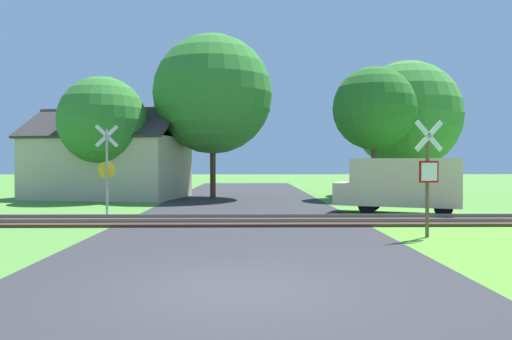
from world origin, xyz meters
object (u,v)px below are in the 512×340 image
at_px(tree_center, 213,94).
at_px(tree_left, 102,121).
at_px(crossing_sign_far, 107,165).
at_px(tree_far, 407,116).
at_px(mail_truck, 401,183).
at_px(house, 109,165).
at_px(tree_right, 374,108).
at_px(stop_sign_near, 428,172).

xyz_separation_m(tree_center, tree_left, (-5.84, -1.91, -1.70)).
distance_m(crossing_sign_far, tree_left, 8.60).
bearing_deg(tree_far, crossing_sign_far, -140.93).
xyz_separation_m(tree_center, mail_truck, (8.26, -9.01, -4.80)).
bearing_deg(tree_left, tree_far, 14.81).
xyz_separation_m(house, tree_right, (15.40, -0.86, 3.26)).
bearing_deg(stop_sign_near, tree_far, -120.25).
relative_size(house, mail_truck, 1.86).
xyz_separation_m(stop_sign_near, mail_truck, (1.22, 6.34, -0.56)).
relative_size(tree_right, tree_left, 1.12).
xyz_separation_m(tree_far, mail_truck, (-3.98, -11.88, -3.85)).
relative_size(tree_center, tree_far, 1.11).
xyz_separation_m(tree_far, tree_left, (-18.08, -4.78, -0.76)).
bearing_deg(house, tree_left, -71.60).
height_order(tree_far, tree_left, tree_far).
distance_m(tree_far, tree_right, 4.50).
bearing_deg(mail_truck, tree_far, 3.41).
height_order(crossing_sign_far, house, house).
bearing_deg(crossing_sign_far, tree_center, 54.58).
height_order(tree_center, tree_left, tree_center).
height_order(tree_left, mail_truck, tree_left).
relative_size(tree_center, tree_left, 1.41).
distance_m(house, tree_far, 18.80).
bearing_deg(tree_center, crossing_sign_far, -108.96).
relative_size(house, tree_left, 1.45).
height_order(stop_sign_near, tree_center, tree_center).
bearing_deg(tree_left, tree_right, 5.26).
distance_m(crossing_sign_far, tree_right, 16.02).
bearing_deg(mail_truck, tree_center, 64.43).
height_order(tree_far, mail_truck, tree_far).
bearing_deg(tree_right, tree_far, 48.90).
height_order(stop_sign_near, tree_right, tree_right).
distance_m(crossing_sign_far, tree_center, 11.13).
bearing_deg(mail_truck, tree_left, 85.20).
distance_m(stop_sign_near, tree_center, 17.42).
xyz_separation_m(crossing_sign_far, tree_left, (-2.47, 7.89, 2.36)).
bearing_deg(house, crossing_sign_far, -63.37).
xyz_separation_m(house, tree_center, (6.11, -0.34, 4.12)).
bearing_deg(crossing_sign_far, mail_truck, -12.58).
distance_m(house, tree_right, 15.76).
xyz_separation_m(house, tree_far, (18.35, 2.53, 3.18)).
relative_size(house, tree_center, 1.03).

